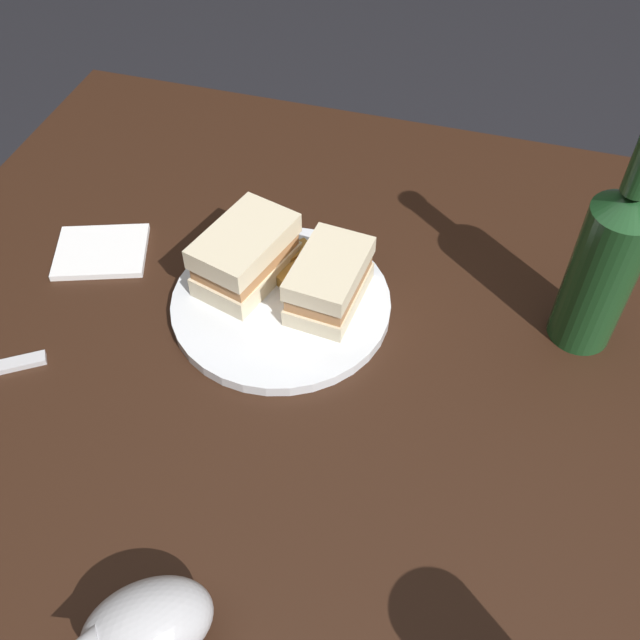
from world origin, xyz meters
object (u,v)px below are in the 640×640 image
(sandwich_half_right, at_px, (246,255))
(napkin, at_px, (101,251))
(plate, at_px, (281,304))
(gravy_boat, at_px, (146,627))
(sandwich_half_left, at_px, (329,281))
(cider_bottle, at_px, (606,262))

(sandwich_half_right, bearing_deg, napkin, -179.52)
(plate, relative_size, gravy_boat, 2.00)
(sandwich_half_left, xyz_separation_m, sandwich_half_right, (-0.10, 0.01, 0.00))
(plate, xyz_separation_m, napkin, (-0.24, 0.02, -0.00))
(gravy_boat, height_order, napkin, gravy_boat)
(plate, relative_size, cider_bottle, 0.91)
(gravy_boat, relative_size, napkin, 1.15)
(plate, distance_m, sandwich_half_left, 0.07)
(plate, xyz_separation_m, sandwich_half_left, (0.05, 0.02, 0.04))
(sandwich_half_left, bearing_deg, sandwich_half_right, 174.64)
(sandwich_half_left, distance_m, sandwich_half_right, 0.10)
(gravy_boat, xyz_separation_m, cider_bottle, (0.31, 0.44, 0.07))
(gravy_boat, bearing_deg, sandwich_half_right, 99.47)
(plate, bearing_deg, cider_bottle, 9.92)
(plate, height_order, gravy_boat, gravy_boat)
(plate, height_order, sandwich_half_right, sandwich_half_right)
(gravy_boat, bearing_deg, sandwich_half_left, 85.10)
(sandwich_half_right, distance_m, cider_bottle, 0.39)
(sandwich_half_left, xyz_separation_m, cider_bottle, (0.28, 0.04, 0.06))
(sandwich_half_right, relative_size, gravy_boat, 1.09)
(cider_bottle, bearing_deg, sandwich_half_right, -175.00)
(plate, xyz_separation_m, gravy_boat, (0.02, -0.38, 0.04))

